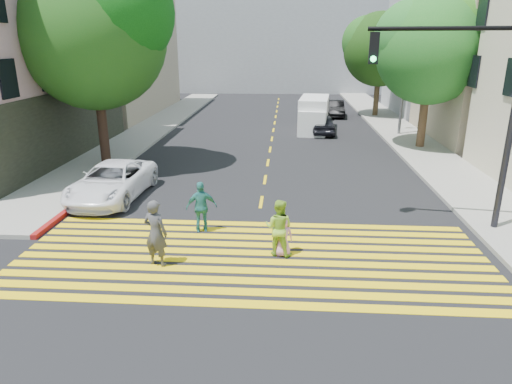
# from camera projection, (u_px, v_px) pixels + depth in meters

# --- Properties ---
(ground) EXTENTS (120.00, 120.00, 0.00)m
(ground) POSITION_uv_depth(u_px,v_px,m) (248.00, 279.00, 11.87)
(ground) COLOR black
(sidewalk_left) EXTENTS (3.00, 40.00, 0.15)m
(sidewalk_left) POSITION_uv_depth(u_px,v_px,m) (157.00, 125.00, 33.23)
(sidewalk_left) COLOR gray
(sidewalk_left) RESTS_ON ground
(sidewalk_right) EXTENTS (3.00, 60.00, 0.15)m
(sidewalk_right) POSITION_uv_depth(u_px,v_px,m) (422.00, 151.00, 25.51)
(sidewalk_right) COLOR gray
(sidewalk_right) RESTS_ON ground
(curb_red) EXTENTS (0.20, 8.00, 0.16)m
(curb_red) POSITION_uv_depth(u_px,v_px,m) (87.00, 196.00, 17.97)
(curb_red) COLOR maroon
(curb_red) RESTS_ON ground
(crosswalk) EXTENTS (13.40, 5.30, 0.01)m
(crosswalk) POSITION_uv_depth(u_px,v_px,m) (252.00, 257.00, 13.08)
(crosswalk) COLOR yellow
(crosswalk) RESTS_ON ground
(lane_line) EXTENTS (0.12, 34.40, 0.01)m
(lane_line) POSITION_uv_depth(u_px,v_px,m) (274.00, 126.00, 33.18)
(lane_line) COLOR yellow
(lane_line) RESTS_ON ground
(building_left_tan) EXTENTS (12.00, 16.00, 10.00)m
(building_left_tan) POSITION_uv_depth(u_px,v_px,m) (84.00, 53.00, 37.84)
(building_left_tan) COLOR tan
(building_left_tan) RESTS_ON ground
(building_right_grey) EXTENTS (10.00, 10.00, 10.00)m
(building_right_grey) POSITION_uv_depth(u_px,v_px,m) (458.00, 53.00, 37.75)
(building_right_grey) COLOR gray
(building_right_grey) RESTS_ON ground
(backdrop_block) EXTENTS (30.00, 8.00, 12.00)m
(backdrop_block) POSITION_uv_depth(u_px,v_px,m) (281.00, 40.00, 55.45)
(backdrop_block) COLOR gray
(backdrop_block) RESTS_ON ground
(tree_left) EXTENTS (8.99, 8.75, 9.58)m
(tree_left) POSITION_uv_depth(u_px,v_px,m) (94.00, 28.00, 20.57)
(tree_left) COLOR #371F14
(tree_left) RESTS_ON ground
(tree_right_near) EXTENTS (7.27, 6.93, 8.51)m
(tree_right_near) POSITION_uv_depth(u_px,v_px,m) (433.00, 44.00, 24.49)
(tree_right_near) COLOR #4B3520
(tree_right_near) RESTS_ON ground
(tree_right_far) EXTENTS (7.64, 7.40, 8.28)m
(tree_right_far) POSITION_uv_depth(u_px,v_px,m) (382.00, 45.00, 35.56)
(tree_right_far) COLOR #49331A
(tree_right_far) RESTS_ON ground
(pedestrian_man) EXTENTS (0.80, 0.65, 1.90)m
(pedestrian_man) POSITION_uv_depth(u_px,v_px,m) (156.00, 233.00, 12.34)
(pedestrian_man) COLOR #414043
(pedestrian_man) RESTS_ON ground
(pedestrian_woman) EXTENTS (0.95, 0.83, 1.67)m
(pedestrian_woman) POSITION_uv_depth(u_px,v_px,m) (279.00, 228.00, 13.00)
(pedestrian_woman) COLOR #93C834
(pedestrian_woman) RESTS_ON ground
(pedestrian_child) EXTENTS (0.65, 0.48, 1.20)m
(pedestrian_child) POSITION_uv_depth(u_px,v_px,m) (283.00, 236.00, 13.02)
(pedestrian_child) COLOR #E594CE
(pedestrian_child) RESTS_ON ground
(pedestrian_extra) EXTENTS (1.05, 0.65, 1.68)m
(pedestrian_extra) POSITION_uv_depth(u_px,v_px,m) (202.00, 207.00, 14.62)
(pedestrian_extra) COLOR teal
(pedestrian_extra) RESTS_ON ground
(white_sedan) EXTENTS (2.52, 5.06, 1.38)m
(white_sedan) POSITION_uv_depth(u_px,v_px,m) (112.00, 181.00, 17.79)
(white_sedan) COLOR white
(white_sedan) RESTS_ON ground
(dark_car_near) EXTENTS (1.59, 3.84, 1.30)m
(dark_car_near) POSITION_uv_depth(u_px,v_px,m) (323.00, 124.00, 30.38)
(dark_car_near) COLOR black
(dark_car_near) RESTS_ON ground
(silver_car) EXTENTS (1.86, 4.42, 1.27)m
(silver_car) POSITION_uv_depth(u_px,v_px,m) (312.00, 104.00, 39.90)
(silver_car) COLOR #94A0B1
(silver_car) RESTS_ON ground
(dark_car_parked) EXTENTS (1.48, 3.96, 1.29)m
(dark_car_parked) POSITION_uv_depth(u_px,v_px,m) (335.00, 108.00, 37.44)
(dark_car_parked) COLOR black
(dark_car_parked) RESTS_ON ground
(white_van) EXTENTS (2.33, 5.01, 2.28)m
(white_van) POSITION_uv_depth(u_px,v_px,m) (314.00, 116.00, 31.00)
(white_van) COLOR white
(white_van) RESTS_ON ground
(traffic_signal) EXTENTS (4.54, 0.85, 6.69)m
(traffic_signal) POSITION_uv_depth(u_px,v_px,m) (472.00, 95.00, 13.77)
(traffic_signal) COLOR black
(traffic_signal) RESTS_ON ground
(street_lamp) EXTENTS (2.19, 0.42, 9.69)m
(street_lamp) POSITION_uv_depth(u_px,v_px,m) (404.00, 47.00, 28.14)
(street_lamp) COLOR slate
(street_lamp) RESTS_ON ground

